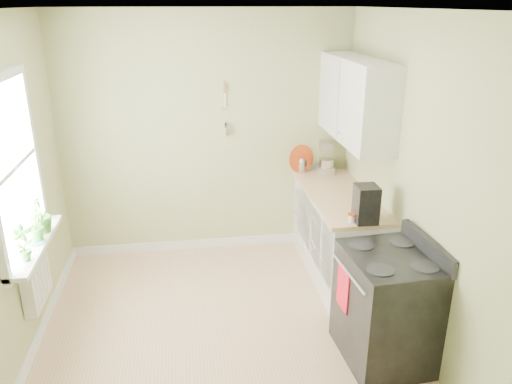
{
  "coord_description": "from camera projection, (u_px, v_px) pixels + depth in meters",
  "views": [
    {
      "loc": [
        -0.25,
        -3.59,
        2.75
      ],
      "look_at": [
        0.36,
        0.55,
        1.15
      ],
      "focal_mm": 35.0,
      "sensor_mm": 36.0,
      "label": 1
    }
  ],
  "objects": [
    {
      "name": "floor",
      "position": [
        225.0,
        341.0,
        4.33
      ],
      "size": [
        3.2,
        3.6,
        0.02
      ],
      "primitive_type": "cube",
      "color": "tan",
      "rests_on": "ground"
    },
    {
      "name": "ceiling",
      "position": [
        216.0,
        8.0,
        3.36
      ],
      "size": [
        3.2,
        3.6,
        0.02
      ],
      "primitive_type": "cube",
      "color": "white",
      "rests_on": "wall_back"
    },
    {
      "name": "wall_back",
      "position": [
        208.0,
        137.0,
        5.52
      ],
      "size": [
        3.2,
        0.02,
        2.7
      ],
      "primitive_type": "cube",
      "color": "tan",
      "rests_on": "floor"
    },
    {
      "name": "wall_left",
      "position": [
        0.0,
        207.0,
        3.63
      ],
      "size": [
        0.02,
        3.6,
        2.7
      ],
      "primitive_type": "cube",
      "color": "tan",
      "rests_on": "floor"
    },
    {
      "name": "wall_right",
      "position": [
        418.0,
        185.0,
        4.07
      ],
      "size": [
        0.02,
        3.6,
        2.7
      ],
      "primitive_type": "cube",
      "color": "tan",
      "rests_on": "floor"
    },
    {
      "name": "base_cabinets",
      "position": [
        338.0,
        235.0,
        5.27
      ],
      "size": [
        0.6,
        1.6,
        0.87
      ],
      "primitive_type": "cube",
      "color": "white",
      "rests_on": "floor"
    },
    {
      "name": "countertop",
      "position": [
        340.0,
        195.0,
        5.11
      ],
      "size": [
        0.64,
        1.6,
        0.04
      ],
      "primitive_type": "cube",
      "color": "#E9BE8E",
      "rests_on": "base_cabinets"
    },
    {
      "name": "upper_cabinets",
      "position": [
        356.0,
        100.0,
        4.88
      ],
      "size": [
        0.35,
        1.4,
        0.8
      ],
      "primitive_type": "cube",
      "color": "white",
      "rests_on": "wall_right"
    },
    {
      "name": "window",
      "position": [
        12.0,
        168.0,
        3.84
      ],
      "size": [
        0.06,
        1.14,
        1.44
      ],
      "color": "white",
      "rests_on": "wall_left"
    },
    {
      "name": "window_sill",
      "position": [
        36.0,
        245.0,
        4.09
      ],
      "size": [
        0.18,
        1.14,
        0.04
      ],
      "primitive_type": "cube",
      "color": "white",
      "rests_on": "wall_left"
    },
    {
      "name": "radiator",
      "position": [
        36.0,
        283.0,
        4.16
      ],
      "size": [
        0.12,
        0.5,
        0.35
      ],
      "primitive_type": "cube",
      "color": "white",
      "rests_on": "wall_left"
    },
    {
      "name": "wall_utensils",
      "position": [
        226.0,
        118.0,
        5.44
      ],
      "size": [
        0.02,
        0.14,
        0.58
      ],
      "color": "#E9BE8E",
      "rests_on": "wall_back"
    },
    {
      "name": "stove",
      "position": [
        387.0,
        306.0,
        3.98
      ],
      "size": [
        0.72,
        0.8,
        1.05
      ],
      "color": "black",
      "rests_on": "floor"
    },
    {
      "name": "stand_mixer",
      "position": [
        325.0,
        157.0,
        5.73
      ],
      "size": [
        0.24,
        0.35,
        0.4
      ],
      "color": "#B2B2B7",
      "rests_on": "countertop"
    },
    {
      "name": "kettle",
      "position": [
        301.0,
        165.0,
        5.71
      ],
      "size": [
        0.17,
        0.1,
        0.17
      ],
      "color": "silver",
      "rests_on": "countertop"
    },
    {
      "name": "coffee_maker",
      "position": [
        366.0,
        205.0,
        4.4
      ],
      "size": [
        0.2,
        0.22,
        0.34
      ],
      "color": "black",
      "rests_on": "countertop"
    },
    {
      "name": "red_tray",
      "position": [
        301.0,
        159.0,
        5.68
      ],
      "size": [
        0.32,
        0.18,
        0.32
      ],
      "primitive_type": "cylinder",
      "rotation": [
        1.45,
        0.0,
        0.4
      ],
      "color": "#B7360E",
      "rests_on": "countertop"
    },
    {
      "name": "jar",
      "position": [
        352.0,
        218.0,
        4.43
      ],
      "size": [
        0.08,
        0.08,
        0.08
      ],
      "color": "#C3B29E",
      "rests_on": "countertop"
    },
    {
      "name": "plant_a",
      "position": [
        23.0,
        243.0,
        3.75
      ],
      "size": [
        0.18,
        0.14,
        0.3
      ],
      "primitive_type": "imported",
      "rotation": [
        0.0,
        0.0,
        0.27
      ],
      "color": "#337023",
      "rests_on": "window_sill"
    },
    {
      "name": "plant_b",
      "position": [
        35.0,
        225.0,
        4.08
      ],
      "size": [
        0.17,
        0.19,
        0.28
      ],
      "primitive_type": "imported",
      "rotation": [
        0.0,
        0.0,
        1.91
      ],
      "color": "#337023",
      "rests_on": "window_sill"
    },
    {
      "name": "plant_c",
      "position": [
        40.0,
        214.0,
        4.22
      ],
      "size": [
        0.2,
        0.2,
        0.34
      ],
      "primitive_type": "imported",
      "rotation": [
        0.0,
        0.0,
        4.67
      ],
      "color": "#337023",
      "rests_on": "window_sill"
    }
  ]
}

